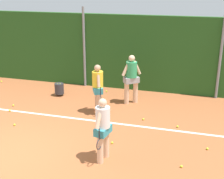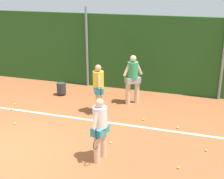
{
  "view_description": "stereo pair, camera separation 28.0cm",
  "coord_description": "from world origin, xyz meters",
  "px_view_note": "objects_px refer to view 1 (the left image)",
  "views": [
    {
      "loc": [
        4.62,
        -6.13,
        4.34
      ],
      "look_at": [
        2.1,
        2.73,
        1.09
      ],
      "focal_mm": 49.9,
      "sensor_mm": 36.0,
      "label": 1
    },
    {
      "loc": [
        4.89,
        -6.05,
        4.34
      ],
      "look_at": [
        2.1,
        2.73,
        1.09
      ],
      "focal_mm": 49.9,
      "sensor_mm": 36.0,
      "label": 2
    }
  ],
  "objects_px": {
    "tennis_ball_3": "(143,119)",
    "tennis_ball_8": "(10,110)",
    "tennis_ball_2": "(107,91)",
    "tennis_ball_13": "(13,105)",
    "player_backcourt_far": "(131,77)",
    "tennis_ball_9": "(112,143)",
    "ball_hopper": "(59,89)",
    "tennis_ball_0": "(178,126)",
    "tennis_ball_10": "(181,166)",
    "player_midcourt": "(98,87)",
    "tennis_ball_1": "(135,93)",
    "tennis_ball_5": "(207,149)",
    "tennis_ball_4": "(14,125)",
    "tennis_ball_11": "(1,81)",
    "player_foreground_near": "(103,126)"
  },
  "relations": [
    {
      "from": "tennis_ball_3",
      "to": "tennis_ball_8",
      "type": "bearing_deg",
      "value": -173.05
    },
    {
      "from": "tennis_ball_2",
      "to": "tennis_ball_13",
      "type": "height_order",
      "value": "same"
    },
    {
      "from": "tennis_ball_2",
      "to": "player_backcourt_far",
      "type": "bearing_deg",
      "value": -36.02
    },
    {
      "from": "tennis_ball_8",
      "to": "tennis_ball_9",
      "type": "bearing_deg",
      "value": -16.66
    },
    {
      "from": "ball_hopper",
      "to": "tennis_ball_9",
      "type": "bearing_deg",
      "value": -45.77
    },
    {
      "from": "tennis_ball_0",
      "to": "tennis_ball_10",
      "type": "distance_m",
      "value": 2.22
    },
    {
      "from": "player_midcourt",
      "to": "tennis_ball_3",
      "type": "bearing_deg",
      "value": 58.0
    },
    {
      "from": "tennis_ball_0",
      "to": "tennis_ball_1",
      "type": "height_order",
      "value": "same"
    },
    {
      "from": "player_backcourt_far",
      "to": "tennis_ball_5",
      "type": "distance_m",
      "value": 4.02
    },
    {
      "from": "tennis_ball_10",
      "to": "tennis_ball_13",
      "type": "distance_m",
      "value": 6.6
    },
    {
      "from": "tennis_ball_0",
      "to": "tennis_ball_4",
      "type": "height_order",
      "value": "same"
    },
    {
      "from": "ball_hopper",
      "to": "tennis_ball_11",
      "type": "xyz_separation_m",
      "value": [
        -3.25,
        0.85,
        -0.26
      ]
    },
    {
      "from": "player_backcourt_far",
      "to": "tennis_ball_4",
      "type": "bearing_deg",
      "value": 6.3
    },
    {
      "from": "ball_hopper",
      "to": "tennis_ball_5",
      "type": "relative_size",
      "value": 7.78
    },
    {
      "from": "tennis_ball_2",
      "to": "ball_hopper",
      "type": "bearing_deg",
      "value": -152.12
    },
    {
      "from": "tennis_ball_8",
      "to": "tennis_ball_9",
      "type": "distance_m",
      "value": 4.25
    },
    {
      "from": "tennis_ball_2",
      "to": "tennis_ball_11",
      "type": "bearing_deg",
      "value": -179.55
    },
    {
      "from": "tennis_ball_9",
      "to": "player_foreground_near",
      "type": "bearing_deg",
      "value": -90.08
    },
    {
      "from": "player_midcourt",
      "to": "player_foreground_near",
      "type": "bearing_deg",
      "value": -5.21
    },
    {
      "from": "ball_hopper",
      "to": "tennis_ball_4",
      "type": "relative_size",
      "value": 7.78
    },
    {
      "from": "player_midcourt",
      "to": "tennis_ball_11",
      "type": "distance_m",
      "value": 5.72
    },
    {
      "from": "tennis_ball_1",
      "to": "tennis_ball_3",
      "type": "relative_size",
      "value": 1.0
    },
    {
      "from": "tennis_ball_4",
      "to": "tennis_ball_13",
      "type": "xyz_separation_m",
      "value": [
        -0.94,
        1.4,
        0.0
      ]
    },
    {
      "from": "player_foreground_near",
      "to": "ball_hopper",
      "type": "xyz_separation_m",
      "value": [
        -3.07,
        3.99,
        -0.64
      ]
    },
    {
      "from": "tennis_ball_11",
      "to": "tennis_ball_1",
      "type": "bearing_deg",
      "value": 1.14
    },
    {
      "from": "tennis_ball_13",
      "to": "tennis_ball_4",
      "type": "bearing_deg",
      "value": -56.19
    },
    {
      "from": "player_backcourt_far",
      "to": "ball_hopper",
      "type": "xyz_separation_m",
      "value": [
        -2.9,
        -0.0,
        -0.73
      ]
    },
    {
      "from": "tennis_ball_8",
      "to": "tennis_ball_13",
      "type": "bearing_deg",
      "value": 107.96
    },
    {
      "from": "tennis_ball_3",
      "to": "tennis_ball_9",
      "type": "relative_size",
      "value": 1.0
    },
    {
      "from": "tennis_ball_5",
      "to": "tennis_ball_8",
      "type": "relative_size",
      "value": 1.0
    },
    {
      "from": "tennis_ball_8",
      "to": "tennis_ball_10",
      "type": "distance_m",
      "value": 6.31
    },
    {
      "from": "player_midcourt",
      "to": "tennis_ball_5",
      "type": "relative_size",
      "value": 25.93
    },
    {
      "from": "tennis_ball_8",
      "to": "tennis_ball_13",
      "type": "height_order",
      "value": "same"
    },
    {
      "from": "player_midcourt",
      "to": "ball_hopper",
      "type": "relative_size",
      "value": 3.33
    },
    {
      "from": "tennis_ball_4",
      "to": "tennis_ball_9",
      "type": "relative_size",
      "value": 1.0
    },
    {
      "from": "tennis_ball_8",
      "to": "tennis_ball_10",
      "type": "height_order",
      "value": "same"
    },
    {
      "from": "tennis_ball_5",
      "to": "tennis_ball_9",
      "type": "bearing_deg",
      "value": -171.43
    },
    {
      "from": "tennis_ball_11",
      "to": "tennis_ball_13",
      "type": "distance_m",
      "value": 3.15
    },
    {
      "from": "tennis_ball_0",
      "to": "tennis_ball_13",
      "type": "relative_size",
      "value": 1.0
    },
    {
      "from": "ball_hopper",
      "to": "tennis_ball_13",
      "type": "relative_size",
      "value": 7.78
    },
    {
      "from": "tennis_ball_8",
      "to": "player_midcourt",
      "type": "bearing_deg",
      "value": 13.71
    },
    {
      "from": "tennis_ball_13",
      "to": "player_midcourt",
      "type": "bearing_deg",
      "value": 5.25
    },
    {
      "from": "player_backcourt_far",
      "to": "tennis_ball_13",
      "type": "height_order",
      "value": "player_backcourt_far"
    },
    {
      "from": "tennis_ball_5",
      "to": "tennis_ball_10",
      "type": "bearing_deg",
      "value": -120.42
    },
    {
      "from": "tennis_ball_2",
      "to": "tennis_ball_8",
      "type": "bearing_deg",
      "value": -133.57
    },
    {
      "from": "tennis_ball_9",
      "to": "tennis_ball_3",
      "type": "bearing_deg",
      "value": 72.71
    },
    {
      "from": "ball_hopper",
      "to": "tennis_ball_0",
      "type": "height_order",
      "value": "ball_hopper"
    },
    {
      "from": "tennis_ball_5",
      "to": "tennis_ball_9",
      "type": "height_order",
      "value": "same"
    },
    {
      "from": "player_midcourt",
      "to": "player_backcourt_far",
      "type": "distance_m",
      "value": 1.5
    },
    {
      "from": "tennis_ball_3",
      "to": "tennis_ball_4",
      "type": "bearing_deg",
      "value": -158.34
    }
  ]
}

